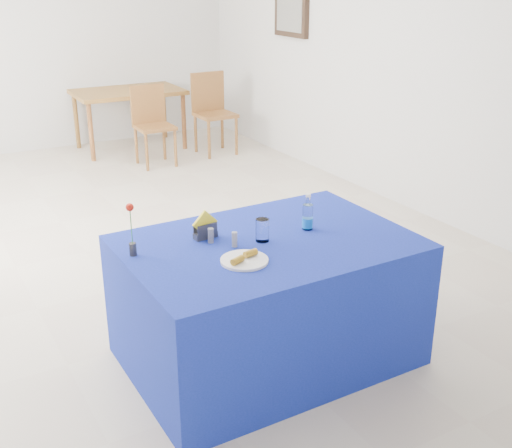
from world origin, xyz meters
The scene contains 16 objects.
floor centered at (0.00, 0.00, 0.00)m, with size 7.00×7.00×0.00m, color beige.
room_shell centered at (0.00, 0.00, 1.75)m, with size 7.00×7.00×7.00m.
picture_frame centered at (2.47, 1.60, 1.70)m, with size 0.06×0.64×0.52m, color black.
picture_art centered at (2.44, 1.60, 1.70)m, with size 0.02×0.52×0.40m, color #998C66.
plate centered at (-0.29, -2.24, 0.77)m, with size 0.25×0.25×0.01m, color white.
drinking_glass centered at (-0.07, -2.05, 0.82)m, with size 0.08×0.08×0.13m, color white.
salt_shaker centered at (-0.24, -2.05, 0.80)m, with size 0.03×0.03×0.09m, color gray.
pepper_shaker centered at (-0.33, -1.93, 0.80)m, with size 0.03×0.03×0.09m, color slate.
blue_table centered at (-0.04, -2.07, 0.38)m, with size 1.60×1.10×0.76m.
water_bottle centered at (0.25, -2.03, 0.83)m, with size 0.06×0.06×0.21m.
napkin_holder centered at (-0.32, -1.85, 0.81)m, with size 0.15×0.07×0.17m.
rose_vase centered at (-0.76, -1.88, 0.89)m, with size 0.04×0.04×0.29m.
oak_table centered at (0.91, 2.96, 0.68)m, with size 1.35×0.89×0.76m.
chair_bg_left centered at (0.91, 2.16, 0.53)m, with size 0.42×0.42×0.92m.
chair_bg_right centered at (1.76, 2.28, 0.57)m, with size 0.45×0.45×0.99m.
banana_pieces centered at (-0.29, -2.25, 0.79)m, with size 0.18×0.10×0.04m.
Camera 1 is at (-1.75, -4.89, 2.18)m, focal length 45.00 mm.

